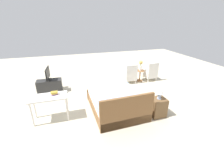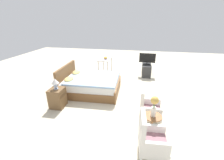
% 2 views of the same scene
% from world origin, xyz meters
% --- Properties ---
extents(ground_plane, '(16.00, 16.00, 0.00)m').
position_xyz_m(ground_plane, '(0.00, 0.00, 0.00)').
color(ground_plane, beige).
extents(bed, '(1.62, 2.02, 0.96)m').
position_xyz_m(bed, '(0.06, 1.02, 0.30)').
color(bed, brown).
rests_on(bed, ground_plane).
extents(armchair_by_window_left, '(0.57, 0.57, 0.92)m').
position_xyz_m(armchair_by_window_left, '(-2.38, -0.99, 0.37)').
color(armchair_by_window_left, white).
rests_on(armchair_by_window_left, ground_plane).
extents(armchair_by_window_right, '(0.55, 0.55, 0.92)m').
position_xyz_m(armchair_by_window_right, '(-1.30, -0.99, 0.37)').
color(armchair_by_window_right, white).
rests_on(armchair_by_window_right, ground_plane).
extents(side_table, '(0.40, 0.40, 0.54)m').
position_xyz_m(side_table, '(-1.84, -1.05, 0.34)').
color(side_table, '#936038').
rests_on(side_table, ground_plane).
extents(flower_vase, '(0.17, 0.17, 0.48)m').
position_xyz_m(flower_vase, '(-1.84, -1.05, 0.84)').
color(flower_vase, silver).
rests_on(flower_vase, side_table).
extents(nightstand, '(0.44, 0.41, 0.59)m').
position_xyz_m(nightstand, '(-1.08, 1.68, 0.30)').
color(nightstand, brown).
rests_on(nightstand, ground_plane).
extents(table_lamp, '(0.22, 0.22, 0.33)m').
position_xyz_m(table_lamp, '(-1.08, 1.68, 0.81)').
color(table_lamp, '#9EADC6').
rests_on(table_lamp, nightstand).
extents(tv_stand, '(0.96, 0.40, 0.53)m').
position_xyz_m(tv_stand, '(2.25, -1.03, 0.27)').
color(tv_stand, '#2D2D2D').
rests_on(tv_stand, ground_plane).
extents(tv_flatscreen, '(0.22, 0.73, 0.50)m').
position_xyz_m(tv_flatscreen, '(2.25, -1.03, 0.79)').
color(tv_flatscreen, black).
rests_on(tv_flatscreen, tv_stand).
extents(vanity_desk, '(1.04, 0.52, 0.77)m').
position_xyz_m(vanity_desk, '(2.07, 0.92, 0.66)').
color(vanity_desk, silver).
rests_on(vanity_desk, ground_plane).
extents(book_stack, '(0.19, 0.15, 0.09)m').
position_xyz_m(book_stack, '(1.91, 0.86, 0.82)').
color(book_stack, '#66387A').
rests_on(book_stack, vanity_desk).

